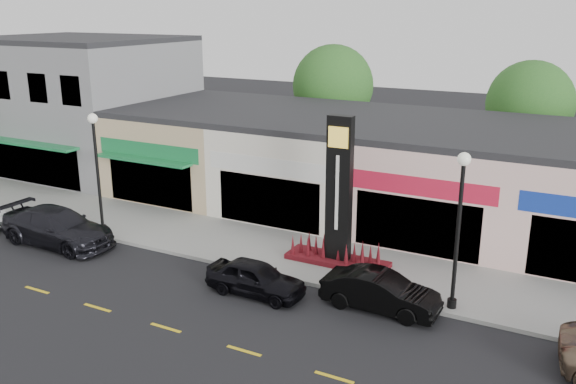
% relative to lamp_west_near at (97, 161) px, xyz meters
% --- Properties ---
extents(ground, '(120.00, 120.00, 0.00)m').
position_rel_lamp_west_near_xyz_m(ground, '(8.00, -2.50, -3.48)').
color(ground, black).
rests_on(ground, ground).
extents(sidewalk, '(52.00, 4.30, 0.15)m').
position_rel_lamp_west_near_xyz_m(sidewalk, '(8.00, 1.85, -3.40)').
color(sidewalk, gray).
rests_on(sidewalk, ground).
extents(curb, '(52.00, 0.20, 0.15)m').
position_rel_lamp_west_near_xyz_m(curb, '(8.00, -0.40, -3.40)').
color(curb, gray).
rests_on(curb, ground).
extents(building_grey_2story, '(12.00, 10.95, 8.30)m').
position_rel_lamp_west_near_xyz_m(building_grey_2story, '(-10.00, 8.98, 0.67)').
color(building_grey_2story, slate).
rests_on(building_grey_2story, ground).
extents(shop_beige, '(7.00, 10.85, 4.80)m').
position_rel_lamp_west_near_xyz_m(shop_beige, '(-0.50, 8.96, -1.08)').
color(shop_beige, tan).
rests_on(shop_beige, ground).
extents(shop_cream, '(7.00, 10.01, 4.80)m').
position_rel_lamp_west_near_xyz_m(shop_cream, '(6.50, 8.97, -1.08)').
color(shop_cream, beige).
rests_on(shop_cream, ground).
extents(shop_pink_w, '(7.00, 10.01, 4.80)m').
position_rel_lamp_west_near_xyz_m(shop_pink_w, '(13.50, 8.97, -1.08)').
color(shop_pink_w, beige).
rests_on(shop_pink_w, ground).
extents(tree_rear_west, '(5.20, 5.20, 7.83)m').
position_rel_lamp_west_near_xyz_m(tree_rear_west, '(4.00, 17.00, 1.74)').
color(tree_rear_west, '#382619').
rests_on(tree_rear_west, ground).
extents(tree_rear_mid, '(4.80, 4.80, 7.29)m').
position_rel_lamp_west_near_xyz_m(tree_rear_mid, '(16.00, 17.00, 1.41)').
color(tree_rear_mid, '#382619').
rests_on(tree_rear_mid, ground).
extents(lamp_west_near, '(0.44, 0.44, 5.47)m').
position_rel_lamp_west_near_xyz_m(lamp_west_near, '(0.00, 0.00, 0.00)').
color(lamp_west_near, black).
rests_on(lamp_west_near, sidewalk).
extents(lamp_east_near, '(0.44, 0.44, 5.47)m').
position_rel_lamp_west_near_xyz_m(lamp_east_near, '(16.00, 0.00, 0.00)').
color(lamp_east_near, black).
rests_on(lamp_east_near, sidewalk).
extents(pylon_sign, '(4.20, 1.30, 6.00)m').
position_rel_lamp_west_near_xyz_m(pylon_sign, '(11.00, 1.70, -1.20)').
color(pylon_sign, '#570E1C').
rests_on(pylon_sign, sidewalk).
extents(car_dark_sedan, '(2.29, 5.53, 1.60)m').
position_rel_lamp_west_near_xyz_m(car_dark_sedan, '(-0.86, -1.82, -2.68)').
color(car_dark_sedan, black).
rests_on(car_dark_sedan, ground).
extents(car_black_sedan, '(1.54, 3.75, 1.27)m').
position_rel_lamp_west_near_xyz_m(car_black_sedan, '(9.35, -1.99, -2.84)').
color(car_black_sedan, black).
rests_on(car_black_sedan, ground).
extents(car_black_conv, '(1.48, 4.10, 1.34)m').
position_rel_lamp_west_near_xyz_m(car_black_conv, '(13.77, -1.03, -2.80)').
color(car_black_conv, black).
rests_on(car_black_conv, ground).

